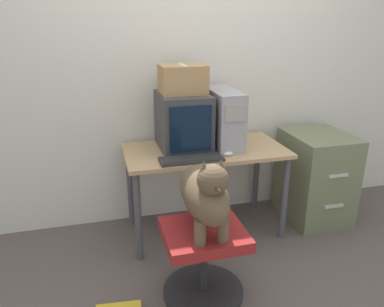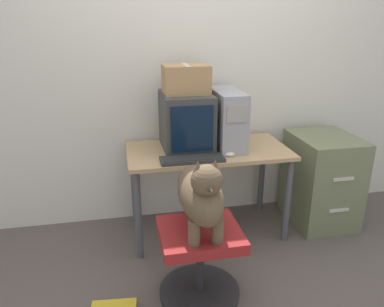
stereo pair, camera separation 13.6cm
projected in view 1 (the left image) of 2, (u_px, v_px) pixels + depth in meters
The scene contains 11 objects.
ground_plane at pixel (216, 251), 2.84m from camera, with size 12.00×12.00×0.00m, color #564C47.
wall_back at pixel (193, 66), 3.03m from camera, with size 8.00×0.05×2.60m.
desk at pixel (205, 160), 2.91m from camera, with size 1.24×0.63×0.71m.
crt_monitor at pixel (183, 121), 2.84m from camera, with size 0.37×0.47×0.42m.
pc_tower at pixel (223, 118), 2.89m from camera, with size 0.20×0.50×0.44m.
keyboard at pixel (191, 159), 2.63m from camera, with size 0.45×0.16×0.03m.
computer_mouse at pixel (228, 154), 2.72m from camera, with size 0.07×0.04×0.03m.
office_chair at pixel (204, 259), 2.31m from camera, with size 0.51×0.51×0.48m.
dog at pixel (205, 193), 2.14m from camera, with size 0.24×0.59×0.50m.
filing_cabinet at pixel (315, 177), 3.21m from camera, with size 0.48×0.60×0.76m.
cardboard_box at pixel (183, 79), 2.73m from camera, with size 0.33×0.26×0.21m.
Camera 1 is at (-0.79, -2.29, 1.66)m, focal length 35.00 mm.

